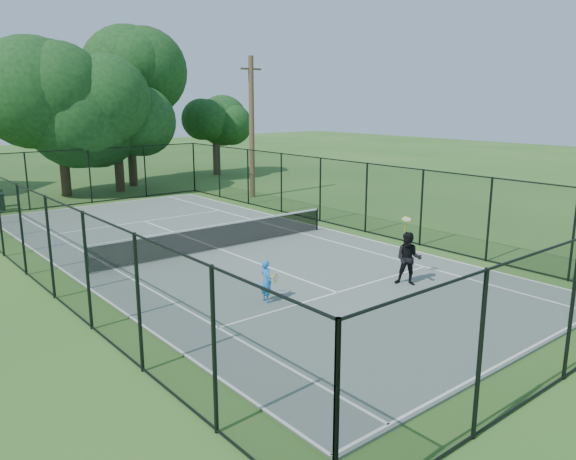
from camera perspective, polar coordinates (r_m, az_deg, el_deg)
ground at (r=21.43m, az=-7.01°, el=-2.07°), size 120.00×120.00×0.00m
tennis_court at (r=21.42m, az=-7.01°, el=-2.00°), size 11.00×24.00×0.06m
tennis_net at (r=21.28m, az=-7.05°, el=-0.57°), size 10.08×0.08×0.95m
fence at (r=21.09m, az=-7.12°, el=1.86°), size 13.10×26.10×3.00m
tree_near_left at (r=35.48m, az=-22.24°, el=11.72°), size 6.62×6.62×8.63m
tree_near_mid at (r=36.22m, az=-17.12°, el=11.09°), size 5.79×5.79×7.57m
tree_near_right at (r=38.42m, az=-15.94°, el=13.15°), size 6.76×6.76×9.33m
tree_far_right at (r=43.22m, az=-7.36°, el=10.65°), size 4.66×4.66×6.16m
utility_pole at (r=32.71m, az=-3.71°, el=10.40°), size 1.40×0.30×7.97m
player_blue at (r=15.65m, az=-2.21°, el=-5.19°), size 0.75×0.48×1.20m
player_black at (r=17.38m, az=12.15°, el=-2.86°), size 0.95×1.02×2.02m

